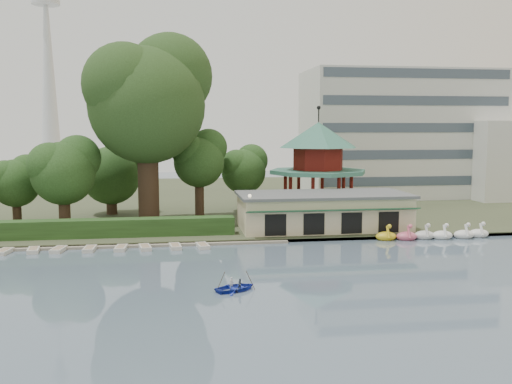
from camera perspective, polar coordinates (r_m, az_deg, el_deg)
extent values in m
plane|color=slate|center=(40.20, 0.93, -10.03)|extent=(220.00, 220.00, 0.00)
cube|color=#424930|center=(90.95, -4.37, -0.64)|extent=(220.00, 70.00, 0.40)
cube|color=gray|center=(56.82, -1.90, -4.98)|extent=(220.00, 0.60, 0.30)
cube|color=gray|center=(56.68, -14.08, -5.23)|extent=(34.00, 1.60, 0.24)
cube|color=beige|center=(62.88, 6.70, -2.01)|extent=(18.00, 8.00, 3.60)
cube|color=#595B5E|center=(62.62, 6.72, -0.25)|extent=(18.60, 8.60, 0.30)
cube|color=#194C2D|center=(58.67, 7.80, -1.85)|extent=(18.00, 1.59, 0.45)
cylinder|color=beige|center=(73.12, 6.17, -1.77)|extent=(10.40, 10.40, 1.20)
cylinder|color=#36715D|center=(72.59, 6.22, 2.03)|extent=(12.40, 12.40, 0.50)
cylinder|color=maroon|center=(72.48, 6.23, 3.33)|extent=(6.40, 6.40, 2.80)
cone|color=#36715D|center=(72.38, 6.26, 5.70)|extent=(10.00, 10.00, 3.20)
cylinder|color=black|center=(72.40, 6.29, 7.68)|extent=(0.16, 0.16, 1.80)
cube|color=silver|center=(95.22, 14.07, 5.66)|extent=(30.00, 14.00, 20.00)
cube|color=silver|center=(97.39, 24.12, 2.94)|extent=(14.00, 10.00, 12.00)
cone|color=silver|center=(182.54, -20.07, 11.92)|extent=(6.00, 6.00, 60.00)
cylinder|color=silver|center=(185.25, -20.30, 17.46)|extent=(8.00, 8.00, 2.00)
cube|color=#294B1E|center=(60.05, -16.66, -3.51)|extent=(30.00, 2.00, 1.80)
cylinder|color=black|center=(58.27, -0.63, -2.44)|extent=(0.12, 0.12, 4.00)
sphere|color=beige|center=(57.98, -0.63, -0.39)|extent=(0.36, 0.36, 0.36)
cylinder|color=#3A281C|center=(66.33, -10.72, 1.53)|extent=(2.37, 2.37, 10.90)
sphere|color=#2A461D|center=(66.15, -10.87, 8.51)|extent=(13.19, 13.19, 13.19)
sphere|color=#2A461D|center=(68.28, -8.61, 11.42)|extent=(9.89, 9.89, 9.89)
sphere|color=#2A461D|center=(65.09, -13.03, 10.42)|extent=(9.23, 9.23, 9.23)
cylinder|color=#3A281C|center=(65.67, -18.61, -1.37)|extent=(1.24, 1.24, 4.90)
sphere|color=#294B1E|center=(65.30, -18.72, 1.78)|extent=(6.89, 6.89, 6.89)
sphere|color=#294B1E|center=(65.98, -17.44, 3.23)|extent=(5.17, 5.17, 5.17)
sphere|color=#294B1E|center=(64.78, -19.91, 2.57)|extent=(4.82, 4.82, 4.82)
cylinder|color=#3A281C|center=(70.91, -22.80, -1.44)|extent=(0.98, 0.98, 3.79)
sphere|color=#294B1E|center=(70.60, -22.90, 0.82)|extent=(5.47, 5.47, 5.47)
sphere|color=#294B1E|center=(71.03, -21.92, 1.88)|extent=(4.10, 4.10, 4.10)
sphere|color=#294B1E|center=(70.26, -23.79, 1.38)|extent=(3.83, 3.83, 3.83)
cylinder|color=#3A281C|center=(70.60, -5.68, -0.30)|extent=(1.12, 1.12, 5.49)
sphere|color=#294B1E|center=(70.24, -5.71, 3.00)|extent=(6.20, 6.20, 6.20)
sphere|color=#294B1E|center=(71.15, -4.77, 4.47)|extent=(4.65, 4.65, 4.65)
sphere|color=#294B1E|center=(69.52, -6.60, 3.86)|extent=(4.34, 4.34, 4.34)
cylinder|color=#3A281C|center=(75.14, -1.24, -0.33)|extent=(1.05, 1.05, 4.27)
sphere|color=#294B1E|center=(74.83, -1.25, 2.08)|extent=(5.84, 5.84, 5.84)
sphere|color=#294B1E|center=(75.76, -0.46, 3.17)|extent=(4.38, 4.38, 4.38)
sphere|color=#294B1E|center=(74.08, -1.98, 2.69)|extent=(4.09, 4.09, 4.09)
cylinder|color=#3A281C|center=(74.99, -14.24, -0.64)|extent=(1.33, 1.33, 4.01)
sphere|color=#294B1E|center=(74.69, -14.31, 1.62)|extent=(7.38, 7.38, 7.38)
sphere|color=#294B1E|center=(75.56, -13.13, 2.68)|extent=(5.53, 5.53, 5.53)
sphere|color=#294B1E|center=(74.04, -15.38, 2.17)|extent=(5.16, 5.16, 5.16)
ellipsoid|color=gold|center=(59.86, 12.87, -4.36)|extent=(2.16, 1.44, 0.99)
cylinder|color=gold|center=(59.26, 13.07, -3.93)|extent=(0.26, 0.79, 1.29)
sphere|color=gold|center=(58.87, 13.20, -3.36)|extent=(0.44, 0.44, 0.44)
ellipsoid|color=#D25B76|center=(60.39, 14.82, -4.31)|extent=(2.16, 1.44, 0.99)
cylinder|color=#D25B76|center=(59.80, 15.05, -3.89)|extent=(0.26, 0.79, 1.29)
sphere|color=#D25B76|center=(59.42, 15.18, -3.32)|extent=(0.44, 0.44, 0.44)
ellipsoid|color=silver|center=(61.46, 16.47, -4.18)|extent=(2.16, 1.44, 0.99)
cylinder|color=silver|center=(60.88, 16.71, -3.76)|extent=(0.26, 0.79, 1.29)
sphere|color=silver|center=(60.50, 16.85, -3.20)|extent=(0.44, 0.44, 0.44)
ellipsoid|color=white|center=(62.00, 18.13, -4.14)|extent=(2.16, 1.44, 0.99)
cylinder|color=white|center=(61.42, 18.37, -3.73)|extent=(0.26, 0.79, 1.29)
sphere|color=white|center=(61.05, 18.52, -3.18)|extent=(0.44, 0.44, 0.44)
ellipsoid|color=white|center=(63.12, 20.06, -4.03)|extent=(2.16, 1.44, 0.99)
cylinder|color=white|center=(62.55, 20.32, -3.62)|extent=(0.26, 0.79, 1.29)
sphere|color=white|center=(62.19, 20.47, -3.08)|extent=(0.44, 0.44, 0.44)
ellipsoid|color=white|center=(64.25, 21.36, -3.90)|extent=(2.16, 1.44, 0.99)
cylinder|color=white|center=(63.69, 21.63, -3.50)|extent=(0.26, 0.79, 1.29)
sphere|color=white|center=(63.33, 21.79, -2.97)|extent=(0.44, 0.44, 0.44)
cube|color=beige|center=(56.99, -23.90, -5.47)|extent=(1.32, 2.42, 0.36)
cube|color=beige|center=(56.63, -21.37, -5.43)|extent=(1.28, 2.41, 0.36)
cube|color=beige|center=(56.05, -19.13, -5.46)|extent=(1.33, 2.42, 0.36)
cube|color=beige|center=(55.48, -16.29, -5.49)|extent=(1.10, 2.34, 0.36)
cube|color=beige|center=(55.11, -13.35, -5.48)|extent=(1.16, 2.36, 0.36)
cube|color=beige|center=(54.92, -11.03, -5.46)|extent=(1.37, 2.43, 0.36)
cube|color=beige|center=(54.89, -8.08, -5.41)|extent=(1.26, 2.40, 0.36)
cube|color=beige|center=(54.89, -5.35, -5.38)|extent=(1.34, 2.42, 0.36)
imported|color=#1F32AB|center=(40.62, -2.04, -9.22)|extent=(5.07, 4.46, 0.87)
imported|color=silver|center=(40.76, -2.49, -9.05)|extent=(0.36, 0.30, 0.83)
imported|color=#353E50|center=(40.44, -1.58, -9.19)|extent=(0.48, 0.44, 0.80)
cylinder|color=#3A281C|center=(40.53, -3.74, -9.39)|extent=(0.94, 0.29, 2.01)
cylinder|color=#3A281C|center=(40.79, -0.34, -9.28)|extent=(0.94, 0.29, 2.01)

